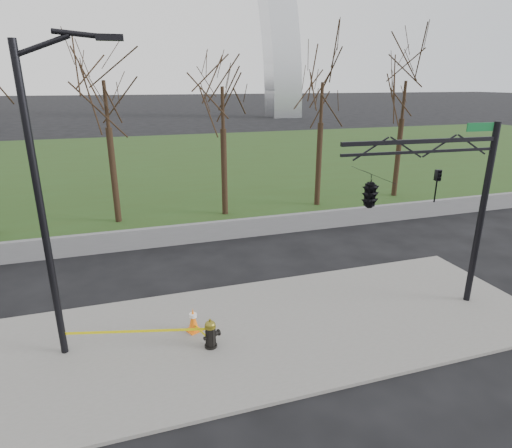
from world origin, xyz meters
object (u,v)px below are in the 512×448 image
object	(u,v)px
traffic_cone	(193,320)
street_light	(48,188)
fire_hydrant	(211,334)
traffic_signal_mast	(394,189)

from	to	relation	value
traffic_cone	street_light	bearing A→B (deg)	179.32
street_light	traffic_cone	bearing A→B (deg)	2.93
fire_hydrant	traffic_signal_mast	bearing A→B (deg)	-15.40
traffic_cone	traffic_signal_mast	world-z (taller)	traffic_signal_mast
fire_hydrant	traffic_cone	world-z (taller)	fire_hydrant
fire_hydrant	street_light	world-z (taller)	street_light
traffic_cone	fire_hydrant	bearing A→B (deg)	-70.39
fire_hydrant	traffic_cone	size ratio (longest dim) A/B	1.18
traffic_cone	traffic_signal_mast	xyz separation A→B (m)	(5.90, -0.77, 3.68)
street_light	traffic_signal_mast	world-z (taller)	street_light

